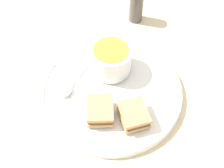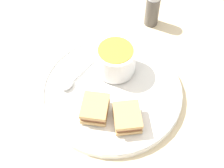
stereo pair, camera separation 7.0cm
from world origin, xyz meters
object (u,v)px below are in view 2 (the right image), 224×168
spoon (70,82)px  salt_shaker (152,10)px  sandwich_half_near (95,108)px  soup_bowl (114,59)px  sandwich_half_far (127,118)px

spoon → salt_shaker: (-0.25, 0.17, 0.02)m
sandwich_half_near → spoon: bearing=-134.5°
soup_bowl → sandwich_half_far: (0.14, 0.05, -0.02)m
soup_bowl → sandwich_half_near: soup_bowl is taller
spoon → sandwich_half_near: sandwich_half_near is taller
soup_bowl → salt_shaker: salt_shaker is taller
soup_bowl → sandwich_half_near: bearing=-10.7°
sandwich_half_near → sandwich_half_far: same height
spoon → salt_shaker: bearing=174.4°
salt_shaker → sandwich_half_far: bearing=-5.6°
sandwich_half_far → sandwich_half_near: bearing=-100.3°
soup_bowl → salt_shaker: 0.20m
soup_bowl → sandwich_half_far: 0.15m
soup_bowl → spoon: size_ratio=0.83×
spoon → sandwich_half_near: 0.10m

